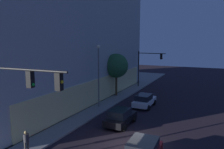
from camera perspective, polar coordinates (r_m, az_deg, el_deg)
name	(u,v)px	position (r m, az deg, el deg)	size (l,w,h in m)	color
ground_plane	(126,145)	(18.05, 3.77, -17.82)	(120.00, 120.00, 0.00)	black
modern_building	(32,26)	(36.17, -20.01, 11.72)	(32.50, 24.04, 20.93)	#4C4C51
traffic_light_near_corner	(18,96)	(13.33, -23.30, -5.17)	(0.46, 5.35, 6.91)	black
traffic_light_far_corner	(147,63)	(38.74, 9.00, 3.00)	(0.61, 4.89, 6.27)	black
street_lamp_sidewalk	(99,68)	(26.28, -3.52, 1.68)	(0.44, 0.44, 7.53)	#5E5E5E
sidewalk_tree	(116,66)	(32.01, 1.12, 2.29)	(3.52, 3.52, 6.21)	#49381E
pedestrian_waiting	(26,140)	(17.06, -21.36, -15.62)	(0.36, 0.36, 1.74)	#4C473D
car_black	(121,117)	(21.62, 2.22, -10.93)	(4.23, 2.09, 1.62)	black
car_white	(144,100)	(27.79, 8.40, -6.65)	(4.40, 2.11, 1.58)	silver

